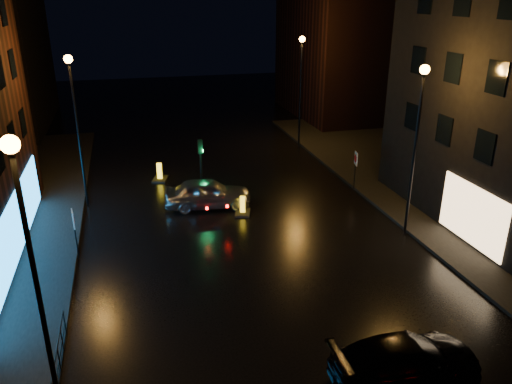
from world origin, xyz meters
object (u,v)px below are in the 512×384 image
traffic_signal (202,186)px  silver_hatchback (208,193)px  bollard_far (160,176)px  dark_sedan (406,359)px  bollard_near (243,210)px  road_sign_right (356,162)px  road_sign_left (74,223)px

traffic_signal → silver_hatchback: 2.02m
traffic_signal → silver_hatchback: size_ratio=0.72×
bollard_far → dark_sedan: bearing=-57.3°
bollard_near → road_sign_right: (7.39, 1.58, 1.63)m
bollard_far → silver_hatchback: bearing=-49.7°
dark_sedan → bollard_near: size_ratio=3.62×
silver_hatchback → road_sign_left: road_sign_left is taller
bollard_near → road_sign_right: size_ratio=0.54×
dark_sedan → road_sign_right: size_ratio=1.96×
bollard_far → road_sign_right: 12.49m
bollard_near → road_sign_left: (-8.40, -3.06, 1.61)m
road_sign_right → bollard_far: bearing=-12.3°
dark_sedan → bollard_far: 20.99m
traffic_signal → silver_hatchback: bearing=-89.0°
dark_sedan → road_sign_left: size_ratio=1.99×
silver_hatchback → traffic_signal: bearing=7.6°
bollard_far → road_sign_right: (11.35, -4.97, 1.61)m
bollard_near → bollard_far: bearing=139.1°
bollard_near → silver_hatchback: bearing=157.2°
dark_sedan → traffic_signal: bearing=12.4°
dark_sedan → road_sign_left: 14.83m
dark_sedan → road_sign_left: bearing=44.8°
traffic_signal → bollard_far: traffic_signal is taller
traffic_signal → dark_sedan: size_ratio=0.71×
traffic_signal → bollard_far: 3.85m
dark_sedan → road_sign_left: road_sign_left is taller
traffic_signal → bollard_near: traffic_signal is taller
bollard_far → road_sign_left: 10.71m
bollard_near → road_sign_right: road_sign_right is taller
silver_hatchback → bollard_far: silver_hatchback is taller
traffic_signal → road_sign_left: size_ratio=1.41×
traffic_signal → silver_hatchback: (0.03, -1.99, 0.32)m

